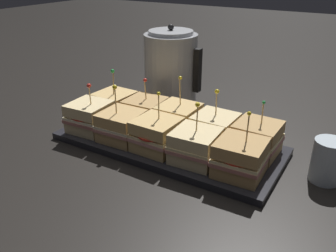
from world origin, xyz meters
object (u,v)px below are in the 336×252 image
Objects in this scene: sandwich_front_center at (156,135)px; sandwich_front_left at (122,126)px; sandwich_front_right at (196,146)px; sandwich_back_far_right at (257,139)px; serving_platter at (168,143)px; sandwich_back_right at (215,129)px; drinking_glass at (327,161)px; sandwich_front_far_right at (240,158)px; sandwich_back_left at (145,112)px; kettle_steel at (171,68)px; sandwich_back_center at (179,119)px; sandwich_back_far_left at (115,105)px; sandwich_front_far_left at (90,117)px.

sandwich_front_left is at bearing -179.51° from sandwich_front_center.
sandwich_front_right reaches higher than sandwich_back_far_right.
serving_platter is 4.10× the size of sandwich_back_right.
drinking_glass is (0.39, 0.04, 0.04)m from serving_platter.
serving_platter is 5.98× the size of drinking_glass.
sandwich_front_left is 0.11m from sandwich_front_center.
sandwich_front_far_right reaches higher than drinking_glass.
sandwich_back_left is at bearing 90.41° from sandwich_front_left.
serving_platter is 0.13m from sandwich_front_left.
drinking_glass is (0.50, 0.10, -0.01)m from sandwich_front_left.
kettle_steel reaches higher than sandwich_front_right.
serving_platter is 0.24m from sandwich_front_far_right.
sandwich_back_left is at bearing 179.78° from sandwich_back_center.
sandwich_front_right is 0.35m from sandwich_back_far_left.
sandwich_front_right is 0.97× the size of sandwich_back_far_left.
sandwich_back_far_left is 1.10× the size of sandwich_back_far_right.
sandwich_front_far_right is 1.09× the size of sandwich_back_far_right.
sandwich_front_right is (0.11, -0.05, 0.05)m from serving_platter.
serving_platter is 4.28× the size of sandwich_front_far_left.
sandwich_back_center is 0.22m from sandwich_back_far_right.
sandwich_back_far_left is 0.45m from sandwich_back_far_right.
kettle_steel reaches higher than sandwich_front_far_left.
sandwich_front_left is 1.11× the size of sandwich_back_left.
sandwich_back_left is (0.11, 0.00, -0.00)m from sandwich_back_far_left.
sandwich_front_center reaches higher than sandwich_front_right.
sandwich_back_far_right is at bearing 13.92° from sandwich_front_far_left.
sandwich_back_center reaches higher than drinking_glass.
sandwich_back_far_right is 0.45m from kettle_steel.
sandwich_front_center is 0.25m from sandwich_back_far_right.
sandwich_front_far_left reaches higher than drinking_glass.
sandwich_back_left is (-0.11, 0.06, 0.05)m from serving_platter.
kettle_steel is at bearing 115.04° from sandwich_front_center.
serving_platter is 0.24m from sandwich_back_far_right.
sandwich_back_right is at bearing 177.94° from drinking_glass.
sandwich_back_right is 0.36m from kettle_steel.
sandwich_back_far_right is at bearing 89.24° from sandwich_front_far_right.
kettle_steel is (-0.27, 0.34, 0.07)m from sandwich_front_right.
sandwich_back_left is 0.24m from kettle_steel.
sandwich_back_center reaches higher than sandwich_front_far_left.
sandwich_front_far_right is at bearing -90.76° from sandwich_back_far_right.
serving_platter is at bearing 165.62° from sandwich_front_far_right.
sandwich_back_far_right is at bearing 43.49° from sandwich_front_right.
sandwich_front_far_right reaches higher than sandwich_front_right.
drinking_glass is at bearing -23.65° from kettle_steel.
sandwich_back_left reaches higher than drinking_glass.
sandwich_back_right is (0.11, 0.06, 0.05)m from serving_platter.
sandwich_back_far_left is (-0.11, 0.11, -0.00)m from sandwich_front_left.
sandwich_front_right is 0.44m from kettle_steel.
sandwich_back_right is (0.33, 0.11, -0.00)m from sandwich_front_far_left.
kettle_steel is (-0.16, 0.29, 0.11)m from serving_platter.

